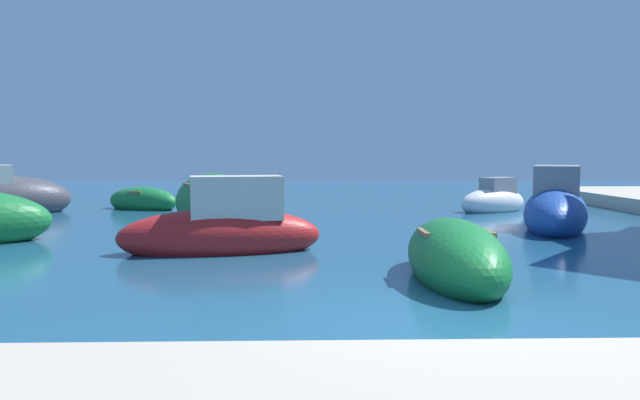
% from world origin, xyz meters
% --- Properties ---
extents(ground, '(80.00, 80.00, 0.00)m').
position_xyz_m(ground, '(0.00, 0.00, 0.00)').
color(ground, '#1E5170').
extents(moored_boat_2, '(3.19, 2.59, 1.46)m').
position_xyz_m(moored_boat_2, '(5.33, 14.85, 0.37)').
color(moored_boat_2, white).
rests_on(moored_boat_2, ground).
extents(moored_boat_4, '(4.08, 5.72, 1.90)m').
position_xyz_m(moored_boat_4, '(-4.26, 11.86, 0.53)').
color(moored_boat_4, '#197233').
rests_on(moored_boat_4, ground).
extents(moored_boat_5, '(3.41, 5.13, 2.08)m').
position_xyz_m(moored_boat_5, '(5.46, 9.70, 0.54)').
color(moored_boat_5, '#1E479E').
rests_on(moored_boat_5, ground).
extents(moored_boat_6, '(1.49, 3.90, 1.30)m').
position_xyz_m(moored_boat_6, '(0.97, 2.88, 0.36)').
color(moored_boat_6, '#197233').
rests_on(moored_boat_6, ground).
extents(moored_boat_7, '(4.45, 2.07, 1.88)m').
position_xyz_m(moored_boat_7, '(-3.22, 5.90, 0.49)').
color(moored_boat_7, '#B21E1E').
rests_on(moored_boat_7, ground).
extents(moored_boat_8, '(3.22, 2.40, 1.08)m').
position_xyz_m(moored_boat_8, '(-7.53, 16.05, 0.30)').
color(moored_boat_8, '#197233').
rests_on(moored_boat_8, ground).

